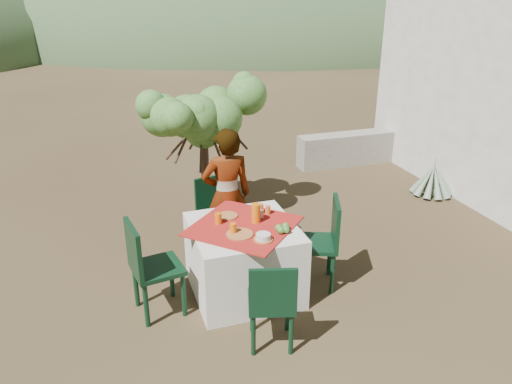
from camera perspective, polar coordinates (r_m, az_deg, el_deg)
ground at (r=5.07m, az=-4.37°, el=-13.07°), size 160.00×160.00×0.00m
table at (r=5.10m, az=-1.41°, el=-7.67°), size 1.30×1.30×0.76m
chair_far at (r=6.03m, az=-4.86°, el=-1.80°), size 0.45×0.45×0.83m
chair_near at (r=4.31m, az=1.83°, el=-12.41°), size 0.49×0.49×0.86m
chair_left at (r=4.80m, az=-12.21°, el=-8.12°), size 0.51×0.51×0.97m
chair_right at (r=5.19m, az=7.69°, el=-5.32°), size 0.57×0.57×0.96m
person at (r=5.55m, az=-3.34°, el=-0.43°), size 0.57×0.38×1.55m
shrub_tree at (r=6.43m, az=-5.69°, el=8.01°), size 1.43×1.40×1.68m
agave at (r=7.92m, az=19.54°, el=1.26°), size 0.64×0.62×0.67m
stone_wall at (r=9.08m, az=12.70°, el=5.08°), size 2.60×0.35×0.55m
hill_near_right at (r=42.14m, az=-0.24°, el=18.90°), size 48.00×48.00×20.00m
hill_far_center at (r=56.16m, az=-22.44°, el=18.31°), size 60.00×60.00×24.00m
hill_far_right at (r=57.83m, az=12.64°, el=19.49°), size 36.00×36.00×14.00m
plate_far at (r=5.10m, az=-3.26°, el=-2.73°), size 0.21×0.21×0.01m
plate_near at (r=4.73m, az=-1.87°, el=-4.84°), size 0.26×0.26×0.01m
glass_far at (r=4.94m, az=-4.32°, el=-3.02°), size 0.07×0.07×0.11m
glass_near at (r=4.74m, az=-2.65°, el=-4.19°), size 0.07×0.07×0.11m
juice_pitcher at (r=4.93m, az=-0.01°, el=-2.42°), size 0.09×0.09×0.20m
bowl_plate at (r=4.64m, az=0.83°, el=-5.44°), size 0.18×0.18×0.01m
white_bowl at (r=4.63m, az=0.83°, el=-5.10°), size 0.14×0.14×0.05m
jar_left at (r=5.13m, az=1.35°, el=-2.06°), size 0.06×0.06×0.09m
jar_right at (r=5.15m, az=0.51°, el=-1.90°), size 0.06×0.06×0.10m
napkin_holder at (r=5.06m, az=0.51°, el=-2.51°), size 0.07×0.05×0.08m
fruit_cluster at (r=4.78m, az=3.08°, el=-4.18°), size 0.15×0.14×0.07m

